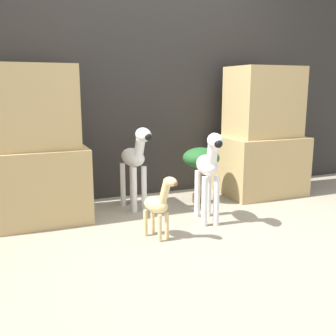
{
  "coord_description": "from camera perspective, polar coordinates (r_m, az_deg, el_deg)",
  "views": [
    {
      "loc": [
        -1.26,
        -2.38,
        1.06
      ],
      "look_at": [
        -0.04,
        0.58,
        0.4
      ],
      "focal_mm": 42.0,
      "sensor_mm": 36.0,
      "label": 1
    }
  ],
  "objects": [
    {
      "name": "potted_palm_front",
      "position": [
        3.61,
        4.82,
        0.96
      ],
      "size": [
        0.34,
        0.34,
        0.52
      ],
      "color": "#513323",
      "rests_on": "ground_plane"
    },
    {
      "name": "ground_plane",
      "position": [
        2.89,
        5.25,
        -9.86
      ],
      "size": [
        14.0,
        14.0,
        0.0
      ],
      "primitive_type": "plane",
      "color": "#9E937F"
    },
    {
      "name": "zebra_left",
      "position": [
        3.4,
        -4.77,
        1.3
      ],
      "size": [
        0.21,
        0.48,
        0.73
      ],
      "color": "white",
      "rests_on": "ground_plane"
    },
    {
      "name": "rock_pillar_left",
      "position": [
        3.26,
        -18.77,
        2.3
      ],
      "size": [
        0.78,
        0.59,
        1.23
      ],
      "color": "tan",
      "rests_on": "ground_plane"
    },
    {
      "name": "zebra_right",
      "position": [
        3.05,
        5.94,
        0.1
      ],
      "size": [
        0.23,
        0.48,
        0.73
      ],
      "color": "white",
      "rests_on": "ground_plane"
    },
    {
      "name": "rock_pillar_right",
      "position": [
        4.0,
        13.45,
        4.25
      ],
      "size": [
        0.78,
        0.59,
        1.25
      ],
      "color": "tan",
      "rests_on": "ground_plane"
    },
    {
      "name": "wall_back",
      "position": [
        3.88,
        -3.52,
        12.26
      ],
      "size": [
        6.4,
        0.08,
        2.2
      ],
      "color": "#2D2B28",
      "rests_on": "ground_plane"
    },
    {
      "name": "giraffe_figurine",
      "position": [
        2.76,
        -1.39,
        -5.23
      ],
      "size": [
        0.2,
        0.32,
        0.47
      ],
      "color": "#E0C184",
      "rests_on": "ground_plane"
    }
  ]
}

